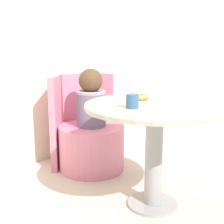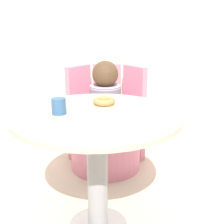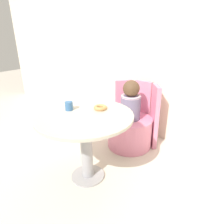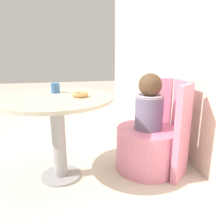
% 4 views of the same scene
% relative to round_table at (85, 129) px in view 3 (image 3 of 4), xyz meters
% --- Properties ---
extents(ground_plane, '(12.00, 12.00, 0.00)m').
position_rel_round_table_xyz_m(ground_plane, '(-0.07, 0.05, -0.52)').
color(ground_plane, beige).
extents(back_wall, '(6.00, 0.06, 2.40)m').
position_rel_round_table_xyz_m(back_wall, '(-0.07, 1.18, 0.68)').
color(back_wall, beige).
rests_on(back_wall, ground_plane).
extents(round_table, '(0.85, 0.85, 0.66)m').
position_rel_round_table_xyz_m(round_table, '(0.00, 0.00, 0.00)').
color(round_table, '#99999E').
rests_on(round_table, ground_plane).
extents(tub_chair, '(0.53, 0.53, 0.37)m').
position_rel_round_table_xyz_m(tub_chair, '(0.01, 0.74, -0.34)').
color(tub_chair, pink).
rests_on(tub_chair, ground_plane).
extents(booth_backrest, '(0.63, 0.23, 0.76)m').
position_rel_round_table_xyz_m(booth_backrest, '(0.01, 0.96, -0.14)').
color(booth_backrest, pink).
rests_on(booth_backrest, ground_plane).
extents(child_figure, '(0.23, 0.23, 0.46)m').
position_rel_round_table_xyz_m(child_figure, '(0.01, 0.74, 0.06)').
color(child_figure, slate).
rests_on(child_figure, tub_chair).
extents(donut, '(0.12, 0.12, 0.03)m').
position_rel_round_table_xyz_m(donut, '(0.03, 0.18, 0.16)').
color(donut, tan).
rests_on(donut, round_table).
extents(cup, '(0.07, 0.07, 0.08)m').
position_rel_round_table_xyz_m(cup, '(-0.19, -0.01, 0.18)').
color(cup, '#386699').
rests_on(cup, round_table).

